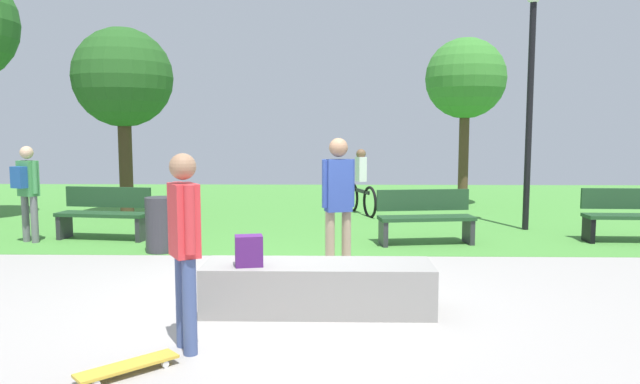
{
  "coord_description": "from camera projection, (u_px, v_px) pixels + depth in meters",
  "views": [
    {
      "loc": [
        0.61,
        -6.54,
        1.92
      ],
      "look_at": [
        0.45,
        0.47,
        1.17
      ],
      "focal_mm": 32.87,
      "sensor_mm": 36.0,
      "label": 1
    }
  ],
  "objects": [
    {
      "name": "skater_watching",
      "position": [
        338.0,
        196.0,
        7.45
      ],
      "size": [
        0.42,
        0.28,
        1.82
      ],
      "color": "tan",
      "rests_on": "ground_plane"
    },
    {
      "name": "park_bench_far_right",
      "position": [
        631.0,
        214.0,
        10.05
      ],
      "size": [
        1.61,
        0.52,
        0.91
      ],
      "color": "#1E4223",
      "rests_on": "ground_plane"
    },
    {
      "name": "ground_plane",
      "position": [
        280.0,
        298.0,
        6.71
      ],
      "size": [
        28.0,
        28.0,
        0.0
      ],
      "primitive_type": "plane",
      "color": "#9E9993"
    },
    {
      "name": "backpack_on_ledge",
      "position": [
        249.0,
        251.0,
        6.03
      ],
      "size": [
        0.31,
        0.25,
        0.32
      ],
      "primitive_type": "cube",
      "rotation": [
        0.0,
        0.0,
        0.2
      ],
      "color": "#4C1E66",
      "rests_on": "concrete_ledge"
    },
    {
      "name": "trash_bin",
      "position": [
        160.0,
        225.0,
        9.21
      ],
      "size": [
        0.46,
        0.46,
        0.87
      ],
      "primitive_type": "cylinder",
      "color": "#333338",
      "rests_on": "ground_plane"
    },
    {
      "name": "skateboard_by_ledge",
      "position": [
        128.0,
        366.0,
        4.61
      ],
      "size": [
        0.72,
        0.69,
        0.08
      ],
      "color": "gold",
      "rests_on": "ground_plane"
    },
    {
      "name": "tree_broad_elm",
      "position": [
        123.0,
        79.0,
        12.57
      ],
      "size": [
        2.12,
        2.12,
        4.1
      ],
      "color": "#42301E",
      "rests_on": "grass_lawn"
    },
    {
      "name": "concrete_ledge",
      "position": [
        318.0,
        287.0,
        6.2
      ],
      "size": [
        2.41,
        0.73,
        0.52
      ],
      "primitive_type": "cube",
      "color": "gray",
      "rests_on": "ground_plane"
    },
    {
      "name": "cyclist_on_bicycle",
      "position": [
        361.0,
        186.0,
        13.4
      ],
      "size": [
        0.64,
        1.74,
        1.52
      ],
      "color": "black",
      "rests_on": "ground_plane"
    },
    {
      "name": "tree_leaning_ash",
      "position": [
        465.0,
        80.0,
        14.47
      ],
      "size": [
        1.98,
        1.98,
        4.19
      ],
      "color": "#4C3823",
      "rests_on": "grass_lawn"
    },
    {
      "name": "park_bench_by_oak",
      "position": [
        425.0,
        216.0,
        9.86
      ],
      "size": [
        1.65,
        0.69,
        0.91
      ],
      "color": "#1E4223",
      "rests_on": "ground_plane"
    },
    {
      "name": "skater_performing_trick",
      "position": [
        184.0,
        236.0,
        5.01
      ],
      "size": [
        0.33,
        0.38,
        1.72
      ],
      "color": "#3F5184",
      "rests_on": "ground_plane"
    },
    {
      "name": "park_bench_far_left",
      "position": [
        105.0,
        212.0,
        10.3
      ],
      "size": [
        1.65,
        0.68,
        0.91
      ],
      "color": "#1E4223",
      "rests_on": "ground_plane"
    },
    {
      "name": "pedestrian_with_backpack",
      "position": [
        27.0,
        185.0,
        9.91
      ],
      "size": [
        0.42,
        0.43,
        1.65
      ],
      "color": "slate",
      "rests_on": "ground_plane"
    },
    {
      "name": "grass_lawn",
      "position": [
        309.0,
        206.0,
        14.79
      ],
      "size": [
        26.6,
        11.75,
        0.01
      ],
      "primitive_type": "cube",
      "color": "#478C38",
      "rests_on": "ground_plane"
    },
    {
      "name": "lamp_post",
      "position": [
        530.0,
        86.0,
        11.03
      ],
      "size": [
        0.28,
        0.28,
        4.54
      ],
      "color": "black",
      "rests_on": "ground_plane"
    }
  ]
}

